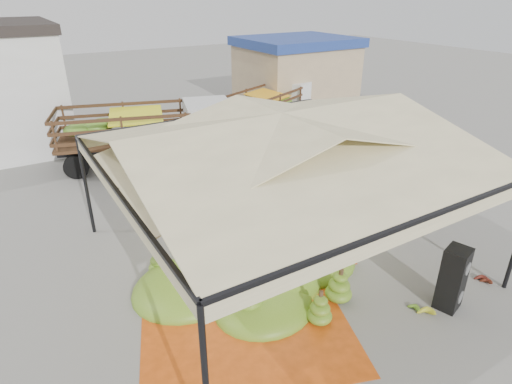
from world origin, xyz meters
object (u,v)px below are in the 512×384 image
speaker_stack (453,279)px  truck_right (273,102)px  vendor (251,172)px  truck_left (154,128)px  banana_heap (255,254)px

speaker_stack → truck_right: size_ratio=0.25×
vendor → truck_left: truck_left is taller
banana_heap → truck_right: truck_right is taller
banana_heap → speaker_stack: speaker_stack is taller
banana_heap → truck_right: bearing=54.6°
vendor → truck_left: bearing=-62.1°
speaker_stack → truck_left: bearing=85.2°
speaker_stack → truck_right: truck_right is taller
banana_heap → vendor: bearing=60.5°
vendor → truck_left: (-1.66, 5.02, 0.53)m
speaker_stack → vendor: (-0.91, 7.30, 0.17)m
banana_heap → vendor: 4.61m
banana_heap → speaker_stack: bearing=-46.1°
banana_heap → vendor: (2.27, 4.00, 0.29)m
speaker_stack → truck_left: 12.60m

